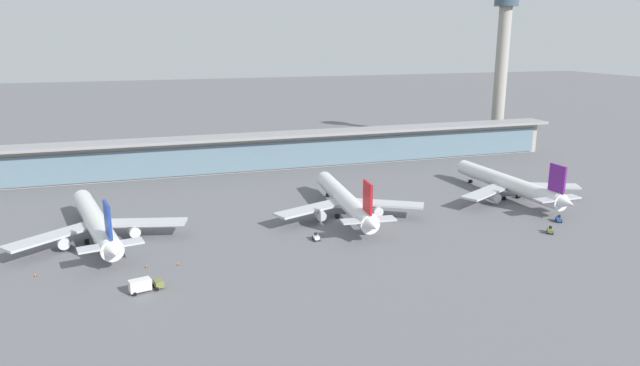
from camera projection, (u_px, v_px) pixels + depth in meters
ground_plane at (337, 220)px, 173.29m from camera, size 1200.00×1200.00×0.00m
airliner_left_stand at (96, 222)px, 155.38m from camera, size 46.51×61.31×16.43m
airliner_centre_stand at (345, 200)px, 176.36m from camera, size 47.35×61.75×16.43m
airliner_right_stand at (509, 184)px, 195.84m from camera, size 47.43×61.71×16.43m
service_truck_near_nose_olive at (144, 285)px, 124.68m from camera, size 7.64×3.99×3.10m
service_truck_under_wing_white at (316, 237)px, 156.44m from camera, size 1.82×2.93×2.05m
service_truck_mid_apron_olive at (550, 230)px, 161.92m from camera, size 3.11×3.30×2.05m
service_truck_by_tail_blue at (559, 219)px, 171.82m from camera, size 3.01×3.33×2.05m
terminal_building at (279, 150)px, 239.33m from camera, size 258.15×12.80×15.20m
control_tower at (502, 57)px, 289.39m from camera, size 12.00×12.00×81.10m
safety_cone_alpha at (178, 264)px, 139.62m from camera, size 0.62×0.62×0.70m
safety_cone_bravo at (35, 275)px, 133.24m from camera, size 0.62×0.62×0.70m
safety_cone_charlie at (146, 266)px, 138.17m from camera, size 0.62×0.62×0.70m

